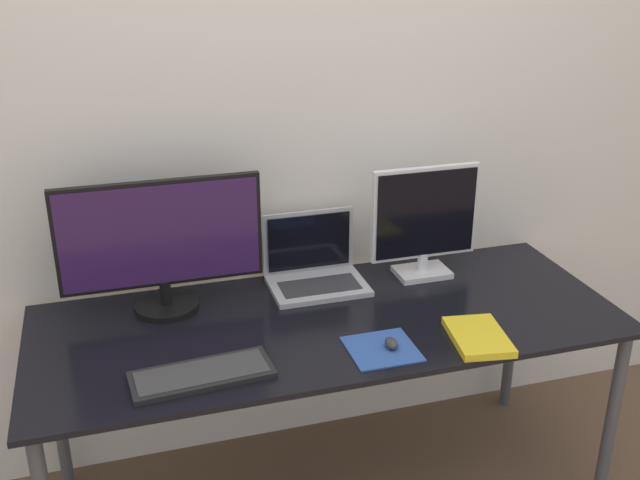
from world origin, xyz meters
TOP-DOWN VIEW (x-y plane):
  - wall_back at (0.00, 0.80)m, footprint 7.00×0.05m
  - desk at (0.00, 0.37)m, footprint 1.85×0.73m
  - monitor_left at (-0.48, 0.58)m, footprint 0.64×0.20m
  - monitor_right at (0.41, 0.58)m, footprint 0.38×0.13m
  - laptop at (0.03, 0.63)m, footprint 0.32×0.24m
  - keyboard at (-0.43, 0.15)m, footprint 0.40×0.18m
  - mousepad at (0.09, 0.14)m, footprint 0.20×0.20m
  - mouse at (0.12, 0.14)m, footprint 0.04×0.06m
  - book at (0.39, 0.11)m, footprint 0.19×0.25m

SIDE VIEW (x-z plane):
  - desk at x=0.00m, z-range 0.29..0.99m
  - mousepad at x=0.09m, z-range 0.71..0.71m
  - keyboard at x=-0.43m, z-range 0.71..0.72m
  - book at x=0.39m, z-range 0.71..0.73m
  - mouse at x=0.12m, z-range 0.71..0.74m
  - laptop at x=0.03m, z-range 0.64..0.89m
  - monitor_right at x=0.41m, z-range 0.71..1.11m
  - monitor_left at x=-0.48m, z-range 0.72..1.15m
  - wall_back at x=0.00m, z-range 0.00..2.50m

